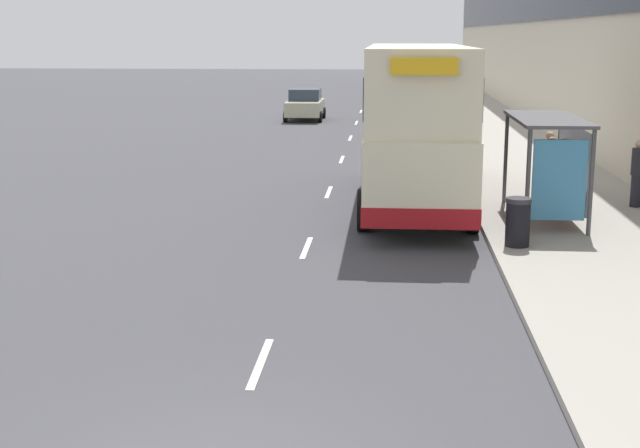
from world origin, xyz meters
TOP-DOWN VIEW (x-y plane):
  - pavement at (6.50, 38.50)m, footprint 5.00×93.00m
  - lane_mark_0 at (0.00, 3.40)m, footprint 0.12×2.00m
  - lane_mark_1 at (0.00, 10.42)m, footprint 0.12×2.00m
  - lane_mark_2 at (0.00, 17.43)m, footprint 0.12×2.00m
  - lane_mark_3 at (0.00, 24.45)m, footprint 0.12×2.00m
  - lane_mark_4 at (0.00, 31.47)m, footprint 0.12×2.00m
  - lane_mark_5 at (0.00, 38.48)m, footprint 0.12×2.00m
  - lane_mark_6 at (0.00, 45.50)m, footprint 0.12×2.00m
  - lane_mark_7 at (0.00, 52.51)m, footprint 0.12×2.00m
  - lane_mark_8 at (0.00, 59.53)m, footprint 0.12×2.00m
  - bus_shelter at (5.77, 13.21)m, footprint 1.60×4.20m
  - double_decker_bus_near at (2.47, 15.51)m, footprint 2.85×10.53m
  - car_0 at (-2.85, 39.87)m, footprint 2.05×4.00m
  - pedestrian_at_shelter at (8.27, 15.14)m, footprint 0.35×0.35m
  - pedestrian_2 at (6.10, 15.48)m, footprint 0.36×0.36m
  - pedestrian_3 at (6.21, 16.49)m, footprint 0.36×0.36m
  - pedestrian_4 at (6.89, 16.82)m, footprint 0.35×0.35m
  - litter_bin at (4.55, 10.39)m, footprint 0.55×0.55m

SIDE VIEW (x-z plane):
  - lane_mark_0 at x=0.00m, z-range 0.00..0.01m
  - lane_mark_1 at x=0.00m, z-range 0.00..0.01m
  - lane_mark_2 at x=0.00m, z-range 0.00..0.01m
  - lane_mark_3 at x=0.00m, z-range 0.00..0.01m
  - lane_mark_4 at x=0.00m, z-range 0.00..0.01m
  - lane_mark_5 at x=0.00m, z-range 0.00..0.01m
  - lane_mark_6 at x=0.00m, z-range 0.00..0.01m
  - lane_mark_7 at x=0.00m, z-range 0.00..0.01m
  - lane_mark_8 at x=0.00m, z-range 0.00..0.01m
  - pavement at x=6.50m, z-range 0.00..0.14m
  - litter_bin at x=4.55m, z-range 0.14..1.19m
  - car_0 at x=-2.85m, z-range 0.00..1.68m
  - pedestrian_4 at x=6.89m, z-range 0.16..1.91m
  - pedestrian_at_shelter at x=8.27m, z-range 0.16..1.94m
  - pedestrian_2 at x=6.10m, z-range 0.16..1.96m
  - pedestrian_3 at x=6.21m, z-range 0.16..1.98m
  - bus_shelter at x=5.77m, z-range 0.64..3.12m
  - double_decker_bus_near at x=2.47m, z-range 0.13..4.43m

